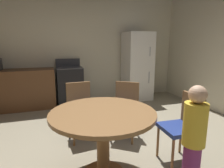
% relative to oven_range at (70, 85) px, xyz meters
% --- Properties ---
extents(ground_plane, '(14.00, 14.00, 0.00)m').
position_rel_oven_range_xyz_m(ground_plane, '(0.35, -2.61, -0.47)').
color(ground_plane, gray).
extents(wall_back, '(5.59, 0.12, 2.70)m').
position_rel_oven_range_xyz_m(wall_back, '(0.35, 0.40, 0.88)').
color(wall_back, beige).
rests_on(wall_back, ground).
extents(kitchen_counter, '(1.80, 0.60, 0.90)m').
position_rel_oven_range_xyz_m(kitchen_counter, '(-1.25, -0.00, -0.02)').
color(kitchen_counter, brown).
rests_on(kitchen_counter, ground).
extents(oven_range, '(0.60, 0.60, 1.10)m').
position_rel_oven_range_xyz_m(oven_range, '(0.00, 0.00, 0.00)').
color(oven_range, black).
rests_on(oven_range, ground).
extents(refrigerator, '(0.68, 0.68, 1.76)m').
position_rel_oven_range_xyz_m(refrigerator, '(1.77, -0.05, 0.41)').
color(refrigerator, white).
rests_on(refrigerator, ground).
extents(dining_table, '(1.13, 1.13, 0.76)m').
position_rel_oven_range_xyz_m(dining_table, '(0.07, -2.81, 0.13)').
color(dining_table, olive).
rests_on(dining_table, ground).
extents(chair_east, '(0.42, 0.42, 0.87)m').
position_rel_oven_range_xyz_m(chair_east, '(1.08, -2.85, 0.03)').
color(chair_east, olive).
rests_on(chair_east, ground).
extents(chair_northeast, '(0.56, 0.56, 0.87)m').
position_rel_oven_range_xyz_m(chair_northeast, '(0.66, -1.99, 0.03)').
color(chair_northeast, olive).
rests_on(chair_northeast, ground).
extents(chair_north, '(0.43, 0.43, 0.87)m').
position_rel_oven_range_xyz_m(chair_north, '(-0.02, -1.81, 0.03)').
color(chair_north, olive).
rests_on(chair_north, ground).
extents(person_child, '(0.30, 0.30, 1.09)m').
position_rel_oven_range_xyz_m(person_child, '(0.85, -3.29, 0.11)').
color(person_child, '#8C337A').
rests_on(person_child, ground).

